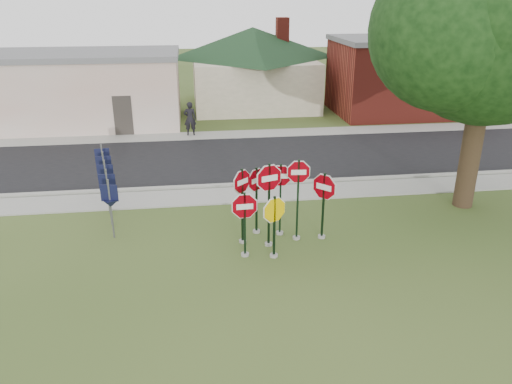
{
  "coord_description": "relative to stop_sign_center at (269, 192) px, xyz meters",
  "views": [
    {
      "loc": [
        -2.36,
        -12.37,
        7.38
      ],
      "look_at": [
        -0.44,
        2.0,
        1.54
      ],
      "focal_mm": 35.0,
      "sensor_mm": 36.0,
      "label": 1
    }
  ],
  "objects": [
    {
      "name": "ground",
      "position": [
        0.14,
        -1.33,
        -1.79
      ],
      "size": [
        120.0,
        120.0,
        0.0
      ],
      "primitive_type": "plane",
      "color": "#344B1C",
      "rests_on": "ground"
    },
    {
      "name": "stop_sign_yellow",
      "position": [
        0.04,
        -0.74,
        -0.58
      ],
      "size": [
        0.97,
        0.49,
        2.06
      ],
      "color": "gray",
      "rests_on": "ground"
    },
    {
      "name": "curb",
      "position": [
        0.14,
        5.17,
        -1.72
      ],
      "size": [
        60.0,
        0.2,
        0.14
      ],
      "primitive_type": "cube",
      "color": "gray",
      "rests_on": "ground"
    },
    {
      "name": "pedestrian",
      "position": [
        -2.26,
        13.13,
        -0.81
      ],
      "size": [
        0.67,
        0.44,
        1.84
      ],
      "primitive_type": "imported",
      "rotation": [
        0.0,
        0.0,
        3.14
      ],
      "color": "black",
      "rests_on": "sidewalk_far"
    },
    {
      "name": "building_brick",
      "position": [
        12.14,
        17.17,
        0.62
      ],
      "size": [
        10.2,
        6.2,
        4.75
      ],
      "color": "maroon",
      "rests_on": "ground"
    },
    {
      "name": "building_house",
      "position": [
        2.14,
        20.67,
        1.86
      ],
      "size": [
        11.6,
        11.6,
        6.2
      ],
      "color": "beige",
      "rests_on": "ground"
    },
    {
      "name": "stop_sign_back_left",
      "position": [
        -0.26,
        0.94,
        -0.35
      ],
      "size": [
        0.82,
        0.65,
        2.36
      ],
      "color": "gray",
      "rests_on": "ground"
    },
    {
      "name": "stop_sign_right",
      "position": [
        0.96,
        0.31,
        -0.06
      ],
      "size": [
        0.99,
        0.24,
        2.78
      ],
      "color": "gray",
      "rests_on": "ground"
    },
    {
      "name": "stop_sign_back_right",
      "position": [
        0.48,
        0.72,
        -0.26
      ],
      "size": [
        0.96,
        0.24,
        2.51
      ],
      "color": "gray",
      "rests_on": "ground"
    },
    {
      "name": "sidewalk_near",
      "position": [
        0.14,
        4.17,
        -1.76
      ],
      "size": [
        60.0,
        1.6,
        0.06
      ],
      "primitive_type": "cube",
      "color": "gray",
      "rests_on": "ground"
    },
    {
      "name": "sidewalk_far",
      "position": [
        0.14,
        12.97,
        -1.76
      ],
      "size": [
        60.0,
        1.6,
        0.06
      ],
      "primitive_type": "cube",
      "color": "gray",
      "rests_on": "ground"
    },
    {
      "name": "oak_tree",
      "position": [
        7.64,
        2.17,
        4.76
      ],
      "size": [
        10.49,
        9.89,
        10.0
      ],
      "color": "black",
      "rests_on": "ground"
    },
    {
      "name": "stop_sign_center",
      "position": [
        0.0,
        0.0,
        0.0
      ],
      "size": [
        1.09,
        0.38,
        2.81
      ],
      "color": "gray",
      "rests_on": "ground"
    },
    {
      "name": "stop_sign_far_right",
      "position": [
        1.78,
        0.28,
        -0.36
      ],
      "size": [
        0.8,
        0.85,
        2.33
      ],
      "color": "gray",
      "rests_on": "ground"
    },
    {
      "name": "road",
      "position": [
        0.14,
        8.67,
        -1.77
      ],
      "size": [
        60.0,
        7.0,
        0.04
      ],
      "primitive_type": "cube",
      "color": "black",
      "rests_on": "ground"
    },
    {
      "name": "building_stucco",
      "position": [
        -8.86,
        16.67,
        0.36
      ],
      "size": [
        12.2,
        6.2,
        4.2
      ],
      "color": "silver",
      "rests_on": "ground"
    },
    {
      "name": "stop_sign_left",
      "position": [
        -0.8,
        -0.57,
        -0.5
      ],
      "size": [
        1.06,
        0.24,
        2.15
      ],
      "color": "gray",
      "rests_on": "ground"
    },
    {
      "name": "stop_sign_far_left",
      "position": [
        -0.78,
        0.29,
        -0.21
      ],
      "size": [
        0.75,
        0.7,
        2.56
      ],
      "color": "gray",
      "rests_on": "ground"
    },
    {
      "name": "route_sign_row",
      "position": [
        -5.26,
        3.17,
        -0.56
      ],
      "size": [
        1.43,
        4.63,
        2.0
      ],
      "color": "#59595E",
      "rests_on": "ground"
    },
    {
      "name": "bg_tree_right",
      "position": [
        22.14,
        24.67,
        3.79
      ],
      "size": [
        5.6,
        5.6,
        8.4
      ],
      "color": "black",
      "rests_on": "ground"
    }
  ]
}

